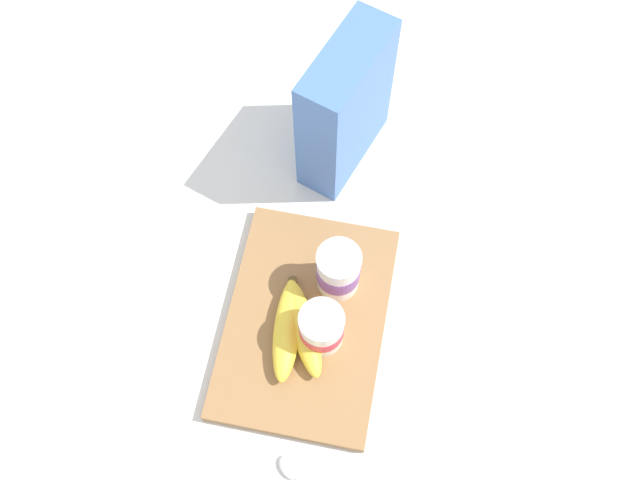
{
  "coord_description": "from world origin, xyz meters",
  "views": [
    {
      "loc": [
        0.31,
        0.08,
        1.0
      ],
      "look_at": [
        -0.11,
        0.0,
        0.07
      ],
      "focal_mm": 38.92,
      "sensor_mm": 36.0,
      "label": 1
    }
  ],
  "objects_px": {
    "yogurt_cup_back": "(322,328)",
    "banana_bunch": "(296,328)",
    "cereal_box": "(342,107)",
    "yogurt_cup_front": "(338,270)",
    "cutting_board": "(306,322)"
  },
  "relations": [
    {
      "from": "yogurt_cup_front",
      "to": "banana_bunch",
      "type": "height_order",
      "value": "yogurt_cup_front"
    },
    {
      "from": "yogurt_cup_back",
      "to": "banana_bunch",
      "type": "bearing_deg",
      "value": -89.26
    },
    {
      "from": "cereal_box",
      "to": "yogurt_cup_front",
      "type": "xyz_separation_m",
      "value": [
        0.24,
        0.04,
        -0.06
      ]
    },
    {
      "from": "cutting_board",
      "to": "banana_bunch",
      "type": "height_order",
      "value": "banana_bunch"
    },
    {
      "from": "cereal_box",
      "to": "yogurt_cup_back",
      "type": "relative_size",
      "value": 3.02
    },
    {
      "from": "cutting_board",
      "to": "cereal_box",
      "type": "distance_m",
      "value": 0.33
    },
    {
      "from": "cutting_board",
      "to": "yogurt_cup_back",
      "type": "height_order",
      "value": "yogurt_cup_back"
    },
    {
      "from": "yogurt_cup_front",
      "to": "yogurt_cup_back",
      "type": "relative_size",
      "value": 1.16
    },
    {
      "from": "cutting_board",
      "to": "cereal_box",
      "type": "bearing_deg",
      "value": -179.14
    },
    {
      "from": "cutting_board",
      "to": "yogurt_cup_back",
      "type": "bearing_deg",
      "value": 53.18
    },
    {
      "from": "yogurt_cup_back",
      "to": "yogurt_cup_front",
      "type": "bearing_deg",
      "value": 174.97
    },
    {
      "from": "cereal_box",
      "to": "banana_bunch",
      "type": "distance_m",
      "value": 0.34
    },
    {
      "from": "cereal_box",
      "to": "yogurt_cup_back",
      "type": "bearing_deg",
      "value": -155.26
    },
    {
      "from": "yogurt_cup_front",
      "to": "yogurt_cup_back",
      "type": "xyz_separation_m",
      "value": [
        0.09,
        -0.01,
        -0.01
      ]
    },
    {
      "from": "cutting_board",
      "to": "banana_bunch",
      "type": "distance_m",
      "value": 0.04
    }
  ]
}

